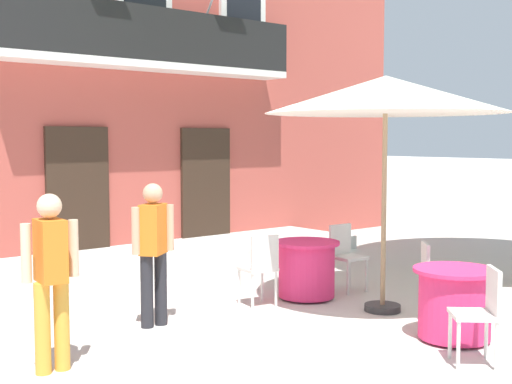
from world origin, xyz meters
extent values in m
plane|color=beige|center=(0.00, 0.00, 0.00)|extent=(120.00, 120.00, 0.00)
cube|color=#B24C42|center=(0.48, 7.00, 3.75)|extent=(13.00, 4.00, 7.50)
cube|color=#332319|center=(-0.82, 4.97, 1.15)|extent=(1.10, 0.08, 2.30)
cube|color=#332319|center=(1.78, 4.97, 1.15)|extent=(1.10, 0.08, 2.30)
cube|color=silver|center=(2.68, 4.96, 4.65)|extent=(1.10, 0.08, 1.90)
cube|color=black|center=(2.68, 4.93, 4.65)|extent=(0.84, 0.04, 1.60)
cube|color=silver|center=(0.48, 4.67, 3.34)|extent=(5.60, 0.65, 0.12)
cube|color=black|center=(0.48, 4.38, 3.85)|extent=(5.60, 0.06, 0.90)
cylinder|color=#995638|center=(-1.82, 4.70, 3.54)|extent=(0.35, 0.35, 0.27)
ellipsoid|color=#38843D|center=(-1.82, 4.70, 3.84)|extent=(0.45, 0.45, 0.33)
cylinder|color=#995638|center=(-0.29, 4.70, 3.56)|extent=(0.29, 0.29, 0.32)
ellipsoid|color=#4C8E38|center=(-0.29, 4.70, 3.91)|extent=(0.38, 0.38, 0.38)
cylinder|color=#995638|center=(1.24, 4.70, 3.52)|extent=(0.30, 0.30, 0.24)
ellipsoid|color=#38843D|center=(1.24, 4.70, 3.86)|extent=(0.39, 0.39, 0.44)
cylinder|color=#995638|center=(2.78, 4.70, 3.53)|extent=(0.35, 0.35, 0.25)
ellipsoid|color=#38843D|center=(2.78, 4.70, 3.82)|extent=(0.46, 0.46, 0.33)
cube|color=silver|center=(0.48, 4.07, 0.12)|extent=(7.05, 1.87, 0.25)
cylinder|color=#E52D66|center=(0.43, 0.82, 0.37)|extent=(0.74, 0.74, 0.68)
cylinder|color=#E52D66|center=(0.43, 0.82, 0.74)|extent=(0.86, 0.86, 0.04)
cylinder|color=#2D2823|center=(0.43, 0.82, 0.01)|extent=(0.44, 0.44, 0.03)
cylinder|color=silver|center=(1.34, 0.58, 0.23)|extent=(0.04, 0.04, 0.45)
cylinder|color=silver|center=(1.00, 0.61, 0.23)|extent=(0.04, 0.04, 0.45)
cylinder|color=silver|center=(1.36, 0.92, 0.23)|extent=(0.04, 0.04, 0.45)
cylinder|color=silver|center=(1.02, 0.94, 0.23)|extent=(0.04, 0.04, 0.45)
cube|color=silver|center=(1.18, 0.76, 0.47)|extent=(0.43, 0.43, 0.04)
cube|color=silver|center=(1.19, 0.94, 0.70)|extent=(0.38, 0.07, 0.42)
cylinder|color=silver|center=(-0.45, 1.14, 0.23)|extent=(0.04, 0.04, 0.45)
cylinder|color=silver|center=(-0.11, 1.09, 0.23)|extent=(0.04, 0.04, 0.45)
cylinder|color=silver|center=(-0.50, 0.81, 0.23)|extent=(0.04, 0.04, 0.45)
cylinder|color=silver|center=(-0.17, 0.75, 0.23)|extent=(0.04, 0.04, 0.45)
cube|color=silver|center=(-0.31, 0.95, 0.47)|extent=(0.46, 0.46, 0.04)
cube|color=silver|center=(-0.34, 0.77, 0.70)|extent=(0.38, 0.10, 0.42)
cylinder|color=#E52D66|center=(0.31, -1.51, 0.37)|extent=(0.74, 0.74, 0.68)
cylinder|color=#E52D66|center=(0.31, -1.51, 0.74)|extent=(0.86, 0.86, 0.04)
cylinder|color=#2D2823|center=(0.31, -1.51, 0.01)|extent=(0.44, 0.44, 0.03)
cylinder|color=silver|center=(-0.44, -2.06, 0.23)|extent=(0.04, 0.04, 0.45)
cylinder|color=silver|center=(-0.21, -1.82, 0.23)|extent=(0.04, 0.04, 0.45)
cylinder|color=silver|center=(-0.20, -2.30, 0.23)|extent=(0.04, 0.04, 0.45)
cylinder|color=silver|center=(0.04, -2.05, 0.23)|extent=(0.04, 0.04, 0.45)
cube|color=silver|center=(-0.20, -2.06, 0.47)|extent=(0.57, 0.57, 0.04)
cube|color=silver|center=(-0.07, -2.18, 0.70)|extent=(0.29, 0.30, 0.42)
cylinder|color=silver|center=(1.08, -0.97, 0.23)|extent=(0.04, 0.04, 0.45)
cylinder|color=silver|center=(0.84, -1.21, 0.23)|extent=(0.04, 0.04, 0.45)
cylinder|color=silver|center=(0.83, -0.73, 0.23)|extent=(0.04, 0.04, 0.45)
cylinder|color=silver|center=(0.60, -0.98, 0.23)|extent=(0.04, 0.04, 0.45)
cube|color=silver|center=(0.84, -0.97, 0.47)|extent=(0.57, 0.57, 0.04)
cube|color=silver|center=(0.71, -0.85, 0.70)|extent=(0.29, 0.30, 0.42)
cylinder|color=#997A56|center=(0.69, -0.25, 1.27)|extent=(0.06, 0.06, 2.55)
cylinder|color=#333333|center=(0.69, -0.25, 0.04)|extent=(0.44, 0.44, 0.08)
cone|color=silver|center=(0.69, -0.25, 2.62)|extent=(2.90, 2.90, 0.45)
cylinder|color=#232328|center=(-1.90, 0.96, 0.41)|extent=(0.14, 0.14, 0.82)
cylinder|color=#232328|center=(-1.72, 0.96, 0.41)|extent=(0.14, 0.14, 0.82)
cube|color=orange|center=(-1.81, 0.96, 1.10)|extent=(0.40, 0.38, 0.56)
sphere|color=tan|center=(-1.81, 0.96, 1.50)|extent=(0.22, 0.22, 0.22)
cylinder|color=tan|center=(-2.03, 0.96, 1.10)|extent=(0.09, 0.09, 0.52)
cylinder|color=tan|center=(-1.59, 0.96, 1.10)|extent=(0.09, 0.09, 0.52)
cylinder|color=gold|center=(-3.39, 0.25, 0.41)|extent=(0.14, 0.14, 0.83)
cylinder|color=gold|center=(-3.21, 0.25, 0.41)|extent=(0.14, 0.14, 0.83)
cube|color=orange|center=(-3.30, 0.25, 1.11)|extent=(0.26, 0.36, 0.56)
sphere|color=beige|center=(-3.30, 0.25, 1.51)|extent=(0.22, 0.22, 0.22)
cylinder|color=beige|center=(-3.52, 0.25, 1.11)|extent=(0.09, 0.09, 0.52)
cylinder|color=beige|center=(-3.08, 0.25, 1.11)|extent=(0.09, 0.09, 0.52)
camera|label=1|loc=(-5.71, -5.51, 2.10)|focal=47.57mm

